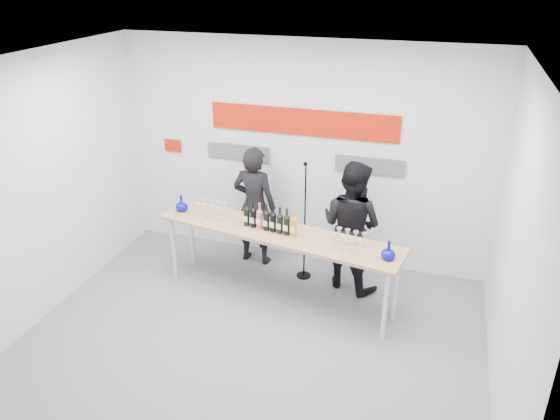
{
  "coord_description": "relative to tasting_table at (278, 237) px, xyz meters",
  "views": [
    {
      "loc": [
        1.77,
        -4.65,
        3.85
      ],
      "look_at": [
        0.01,
        0.96,
        1.15
      ],
      "focal_mm": 35.0,
      "sensor_mm": 36.0,
      "label": 1
    }
  ],
  "objects": [
    {
      "name": "presenter_left",
      "position": [
        -0.57,
        0.78,
        -0.01
      ],
      "size": [
        0.64,
        0.44,
        1.66
      ],
      "primitive_type": "imported",
      "rotation": [
        0.0,
        0.0,
        3.06
      ],
      "color": "black",
      "rests_on": "ground"
    },
    {
      "name": "presenter_right",
      "position": [
        0.79,
        0.55,
        -0.0
      ],
      "size": [
        1.0,
        0.9,
        1.69
      ],
      "primitive_type": "imported",
      "rotation": [
        0.0,
        0.0,
        2.76
      ],
      "color": "black",
      "rests_on": "ground"
    },
    {
      "name": "ground",
      "position": [
        -0.01,
        -0.86,
        -0.85
      ],
      "size": [
        5.0,
        5.0,
        0.0
      ],
      "primitive_type": "plane",
      "color": "slate",
      "rests_on": "ground"
    },
    {
      "name": "back_wall",
      "position": [
        -0.01,
        1.14,
        0.65
      ],
      "size": [
        5.0,
        0.04,
        3.0
      ],
      "primitive_type": "cube",
      "color": "silver",
      "rests_on": "ground"
    },
    {
      "name": "wine_bottles",
      "position": [
        -0.09,
        -0.01,
        0.23
      ],
      "size": [
        0.71,
        0.19,
        0.33
      ],
      "rotation": [
        0.0,
        0.0,
        -0.17
      ],
      "color": "black",
      "rests_on": "tasting_table"
    },
    {
      "name": "tasting_table",
      "position": [
        0.0,
        0.0,
        0.0
      ],
      "size": [
        3.11,
        1.12,
        0.91
      ],
      "rotation": [
        0.0,
        0.0,
        -0.17
      ],
      "color": "tan",
      "rests_on": "ground"
    },
    {
      "name": "decanter_right",
      "position": [
        1.33,
        -0.27,
        0.18
      ],
      "size": [
        0.16,
        0.16,
        0.21
      ],
      "primitive_type": null,
      "color": "#08078F",
      "rests_on": "tasting_table"
    },
    {
      "name": "glasses_right",
      "position": [
        0.88,
        -0.15,
        0.16
      ],
      "size": [
        0.39,
        0.27,
        0.18
      ],
      "color": "silver",
      "rests_on": "tasting_table"
    },
    {
      "name": "decanter_left",
      "position": [
        -1.35,
        0.19,
        0.18
      ],
      "size": [
        0.16,
        0.16,
        0.21
      ],
      "primitive_type": null,
      "color": "#08078F",
      "rests_on": "tasting_table"
    },
    {
      "name": "glasses_left",
      "position": [
        -0.91,
        0.16,
        0.16
      ],
      "size": [
        0.39,
        0.27,
        0.18
      ],
      "color": "silver",
      "rests_on": "tasting_table"
    },
    {
      "name": "mic_stand",
      "position": [
        0.19,
        0.56,
        -0.35
      ],
      "size": [
        0.19,
        0.19,
        1.63
      ],
      "rotation": [
        0.0,
        0.0,
        0.33
      ],
      "color": "black",
      "rests_on": "ground"
    },
    {
      "name": "signage",
      "position": [
        -0.07,
        1.11,
        0.96
      ],
      "size": [
        3.38,
        0.02,
        0.79
      ],
      "color": "#B81B07",
      "rests_on": "back_wall"
    }
  ]
}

